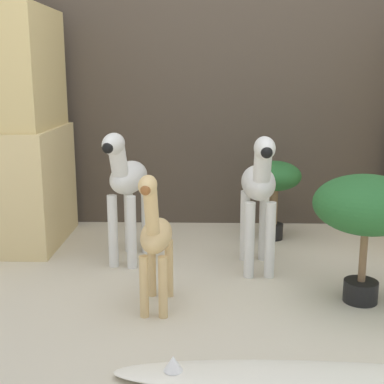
{
  "coord_description": "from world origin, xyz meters",
  "views": [
    {
      "loc": [
        -0.14,
        -1.86,
        0.96
      ],
      "look_at": [
        -0.21,
        0.73,
        0.38
      ],
      "focal_mm": 50.0,
      "sensor_mm": 36.0,
      "label": 1
    }
  ],
  "objects_px": {
    "giraffe_figurine": "(155,237)",
    "potted_palm_front": "(274,181)",
    "surfboard": "(314,378)",
    "zebra_right": "(259,189)",
    "zebra_left": "(127,184)",
    "potted_palm_back": "(367,208)"
  },
  "relations": [
    {
      "from": "potted_palm_front",
      "to": "zebra_left",
      "type": "bearing_deg",
      "value": -152.91
    },
    {
      "from": "giraffe_figurine",
      "to": "potted_palm_front",
      "type": "distance_m",
      "value": 1.14
    },
    {
      "from": "potted_palm_front",
      "to": "potted_palm_back",
      "type": "distance_m",
      "value": 0.92
    },
    {
      "from": "zebra_left",
      "to": "giraffe_figurine",
      "type": "height_order",
      "value": "zebra_left"
    },
    {
      "from": "zebra_right",
      "to": "potted_palm_front",
      "type": "relative_size",
      "value": 1.48
    },
    {
      "from": "zebra_right",
      "to": "potted_palm_front",
      "type": "bearing_deg",
      "value": 74.94
    },
    {
      "from": "giraffe_figurine",
      "to": "surfboard",
      "type": "relative_size",
      "value": 0.46
    },
    {
      "from": "potted_palm_front",
      "to": "surfboard",
      "type": "xyz_separation_m",
      "value": [
        -0.05,
        -1.5,
        -0.33
      ]
    },
    {
      "from": "giraffe_figurine",
      "to": "surfboard",
      "type": "xyz_separation_m",
      "value": [
        0.55,
        -0.53,
        -0.29
      ]
    },
    {
      "from": "zebra_right",
      "to": "giraffe_figurine",
      "type": "height_order",
      "value": "zebra_right"
    },
    {
      "from": "giraffe_figurine",
      "to": "potted_palm_front",
      "type": "height_order",
      "value": "giraffe_figurine"
    },
    {
      "from": "zebra_right",
      "to": "giraffe_figurine",
      "type": "relative_size",
      "value": 1.15
    },
    {
      "from": "surfboard",
      "to": "zebra_left",
      "type": "bearing_deg",
      "value": 124.05
    },
    {
      "from": "surfboard",
      "to": "zebra_right",
      "type": "bearing_deg",
      "value": 95.22
    },
    {
      "from": "surfboard",
      "to": "giraffe_figurine",
      "type": "bearing_deg",
      "value": 135.72
    },
    {
      "from": "zebra_left",
      "to": "potted_palm_front",
      "type": "distance_m",
      "value": 0.89
    },
    {
      "from": "giraffe_figurine",
      "to": "potted_palm_front",
      "type": "xyz_separation_m",
      "value": [
        0.6,
        0.97,
        0.04
      ]
    },
    {
      "from": "zebra_right",
      "to": "surfboard",
      "type": "height_order",
      "value": "zebra_right"
    },
    {
      "from": "zebra_right",
      "to": "giraffe_figurine",
      "type": "xyz_separation_m",
      "value": [
        -0.46,
        -0.45,
        -0.1
      ]
    },
    {
      "from": "potted_palm_back",
      "to": "zebra_left",
      "type": "bearing_deg",
      "value": 156.18
    },
    {
      "from": "zebra_left",
      "to": "surfboard",
      "type": "distance_m",
      "value": 1.38
    },
    {
      "from": "potted_palm_back",
      "to": "potted_palm_front",
      "type": "bearing_deg",
      "value": 107.12
    }
  ]
}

